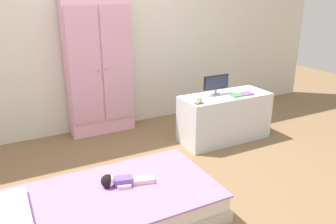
# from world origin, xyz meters

# --- Properties ---
(ground_plane) EXTENTS (10.00, 10.00, 0.02)m
(ground_plane) POSITION_xyz_m (0.00, 0.00, -0.01)
(ground_plane) COLOR brown
(back_wall) EXTENTS (6.40, 0.05, 2.70)m
(back_wall) POSITION_xyz_m (0.00, 1.57, 1.35)
(back_wall) COLOR silver
(back_wall) RESTS_ON ground_plane
(bed) EXTENTS (1.65, 0.85, 0.23)m
(bed) POSITION_xyz_m (-0.59, -0.25, 0.11)
(bed) COLOR beige
(bed) RESTS_ON ground_plane
(pillow) EXTENTS (0.32, 0.60, 0.05)m
(pillow) POSITION_xyz_m (-1.22, -0.25, 0.26)
(pillow) COLOR white
(pillow) RESTS_ON bed
(doll) EXTENTS (0.39, 0.17, 0.10)m
(doll) POSITION_xyz_m (-0.45, -0.17, 0.27)
(doll) COLOR #6B4CB2
(doll) RESTS_ON bed
(wardrobe) EXTENTS (0.73, 0.26, 1.55)m
(wardrobe) POSITION_xyz_m (-0.08, 1.42, 0.78)
(wardrobe) COLOR #EFADCC
(wardrobe) RESTS_ON ground_plane
(tv_stand) EXTENTS (1.00, 0.41, 0.52)m
(tv_stand) POSITION_xyz_m (1.06, 0.56, 0.26)
(tv_stand) COLOR silver
(tv_stand) RESTS_ON ground_plane
(tv_monitor) EXTENTS (0.31, 0.10, 0.21)m
(tv_monitor) POSITION_xyz_m (0.97, 0.63, 0.65)
(tv_monitor) COLOR #99999E
(tv_monitor) RESTS_ON tv_stand
(rocking_horse_toy) EXTENTS (0.09, 0.04, 0.11)m
(rocking_horse_toy) POSITION_xyz_m (0.64, 0.43, 0.57)
(rocking_horse_toy) COLOR #8E6642
(rocking_horse_toy) RESTS_ON tv_stand
(book_green) EXTENTS (0.12, 0.09, 0.02)m
(book_green) POSITION_xyz_m (1.13, 0.47, 0.53)
(book_green) COLOR #429E51
(book_green) RESTS_ON tv_stand
(book_purple) EXTENTS (0.13, 0.11, 0.02)m
(book_purple) POSITION_xyz_m (1.27, 0.47, 0.53)
(book_purple) COLOR #8E51B2
(book_purple) RESTS_ON tv_stand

